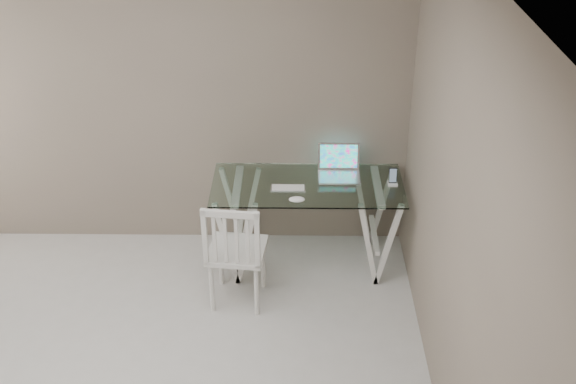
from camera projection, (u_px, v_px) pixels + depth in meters
The scene contains 7 objects.
room at pixel (66, 195), 3.59m from camera, with size 4.50×4.52×2.71m.
desk at pixel (307, 223), 5.83m from camera, with size 1.50×0.70×0.75m.
chair at pixel (235, 250), 5.29m from camera, with size 0.46×0.46×0.92m.
laptop at pixel (339, 168), 5.76m from camera, with size 0.33×0.29×0.23m.
keyboard at pixel (288, 188), 5.59m from camera, with size 0.27×0.12×0.01m, color silver.
mouse at pixel (297, 199), 5.41m from camera, with size 0.12×0.07×0.04m, color white.
phone_dock at pixel (393, 180), 5.63m from camera, with size 0.08×0.08×0.14m.
Camera 1 is at (1.08, -3.07, 3.53)m, focal length 45.00 mm.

